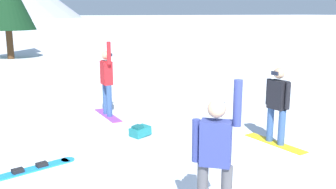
{
  "coord_description": "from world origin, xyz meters",
  "views": [
    {
      "loc": [
        -3.17,
        -3.28,
        2.86
      ],
      "look_at": [
        0.55,
        4.47,
        1.0
      ],
      "focal_mm": 40.54,
      "sensor_mm": 36.0,
      "label": 1
    }
  ],
  "objects_px": {
    "snowboarder_foreground": "(215,159)",
    "backpack_teal": "(140,131)",
    "snowboarder_midground": "(277,104)",
    "snowboarder_background": "(107,81)",
    "loose_snowboard_near_left": "(30,169)"
  },
  "relations": [
    {
      "from": "snowboarder_background",
      "to": "loose_snowboard_near_left",
      "type": "xyz_separation_m",
      "value": [
        -2.42,
        -3.07,
        -0.98
      ]
    },
    {
      "from": "snowboarder_background",
      "to": "loose_snowboard_near_left",
      "type": "bearing_deg",
      "value": -128.2
    },
    {
      "from": "snowboarder_midground",
      "to": "backpack_teal",
      "type": "bearing_deg",
      "value": 144.52
    },
    {
      "from": "snowboarder_foreground",
      "to": "snowboarder_midground",
      "type": "bearing_deg",
      "value": 36.55
    },
    {
      "from": "snowboarder_foreground",
      "to": "loose_snowboard_near_left",
      "type": "height_order",
      "value": "snowboarder_foreground"
    },
    {
      "from": "snowboarder_midground",
      "to": "backpack_teal",
      "type": "distance_m",
      "value": 3.18
    },
    {
      "from": "snowboarder_midground",
      "to": "backpack_teal",
      "type": "relative_size",
      "value": 3.1
    },
    {
      "from": "snowboarder_foreground",
      "to": "snowboarder_background",
      "type": "xyz_separation_m",
      "value": [
        0.36,
        6.13,
        0.03
      ]
    },
    {
      "from": "snowboarder_midground",
      "to": "snowboarder_background",
      "type": "relative_size",
      "value": 0.81
    },
    {
      "from": "snowboarder_foreground",
      "to": "backpack_teal",
      "type": "xyz_separation_m",
      "value": [
        0.52,
        4.04,
        -0.85
      ]
    },
    {
      "from": "snowboarder_background",
      "to": "snowboarder_foreground",
      "type": "bearing_deg",
      "value": -93.38
    },
    {
      "from": "snowboarder_foreground",
      "to": "backpack_teal",
      "type": "relative_size",
      "value": 3.71
    },
    {
      "from": "snowboarder_midground",
      "to": "snowboarder_background",
      "type": "height_order",
      "value": "snowboarder_background"
    },
    {
      "from": "snowboarder_midground",
      "to": "snowboarder_background",
      "type": "xyz_separation_m",
      "value": [
        -2.67,
        3.89,
        0.1
      ]
    },
    {
      "from": "snowboarder_background",
      "to": "loose_snowboard_near_left",
      "type": "relative_size",
      "value": 1.19
    }
  ]
}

